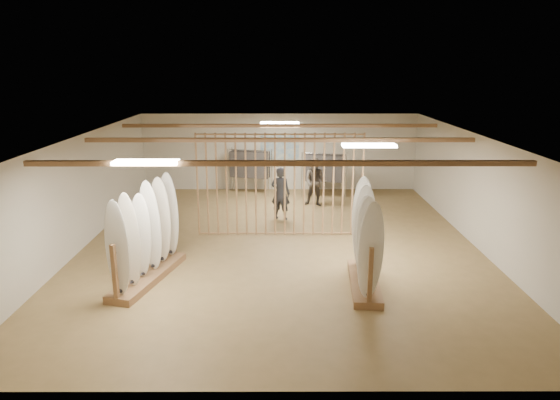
{
  "coord_description": "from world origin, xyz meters",
  "views": [
    {
      "loc": [
        -0.03,
        -12.12,
        4.48
      ],
      "look_at": [
        0.0,
        0.0,
        1.2
      ],
      "focal_mm": 32.0,
      "sensor_mm": 36.0,
      "label": 1
    }
  ],
  "objects_px": {
    "clothing_rack_a": "(250,165)",
    "shopper_b": "(315,179)",
    "shopper_a": "(281,190)",
    "rack_right": "(365,255)",
    "rack_left": "(147,249)",
    "clothing_rack_b": "(324,168)"
  },
  "relations": [
    {
      "from": "shopper_a",
      "to": "shopper_b",
      "type": "relative_size",
      "value": 1.0
    },
    {
      "from": "rack_left",
      "to": "clothing_rack_a",
      "type": "bearing_deg",
      "value": 91.05
    },
    {
      "from": "rack_right",
      "to": "shopper_a",
      "type": "distance_m",
      "value": 5.04
    },
    {
      "from": "rack_left",
      "to": "shopper_b",
      "type": "bearing_deg",
      "value": 69.94
    },
    {
      "from": "rack_right",
      "to": "clothing_rack_b",
      "type": "xyz_separation_m",
      "value": [
        -0.22,
        7.32,
        0.33
      ]
    },
    {
      "from": "rack_left",
      "to": "shopper_b",
      "type": "xyz_separation_m",
      "value": [
        4.0,
        5.86,
        0.2
      ]
    },
    {
      "from": "shopper_b",
      "to": "rack_left",
      "type": "bearing_deg",
      "value": -109.25
    },
    {
      "from": "shopper_b",
      "to": "shopper_a",
      "type": "bearing_deg",
      "value": -112.62
    },
    {
      "from": "shopper_b",
      "to": "rack_right",
      "type": "bearing_deg",
      "value": -69.4
    },
    {
      "from": "shopper_a",
      "to": "shopper_b",
      "type": "bearing_deg",
      "value": -110.99
    },
    {
      "from": "rack_left",
      "to": "shopper_b",
      "type": "relative_size",
      "value": 1.45
    },
    {
      "from": "shopper_a",
      "to": "shopper_b",
      "type": "xyz_separation_m",
      "value": [
        1.14,
        1.48,
        0.0
      ]
    },
    {
      "from": "rack_right",
      "to": "shopper_b",
      "type": "xyz_separation_m",
      "value": [
        -0.6,
        6.2,
        0.2
      ]
    },
    {
      "from": "shopper_b",
      "to": "clothing_rack_b",
      "type": "bearing_deg",
      "value": 86.21
    },
    {
      "from": "rack_left",
      "to": "rack_right",
      "type": "bearing_deg",
      "value": 10.04
    },
    {
      "from": "shopper_a",
      "to": "clothing_rack_b",
      "type": "bearing_deg",
      "value": -103.69
    },
    {
      "from": "rack_left",
      "to": "shopper_a",
      "type": "xyz_separation_m",
      "value": [
        2.86,
        4.38,
        0.19
      ]
    },
    {
      "from": "rack_left",
      "to": "clothing_rack_b",
      "type": "height_order",
      "value": "rack_left"
    },
    {
      "from": "clothing_rack_a",
      "to": "shopper_b",
      "type": "relative_size",
      "value": 0.89
    },
    {
      "from": "rack_left",
      "to": "shopper_a",
      "type": "height_order",
      "value": "rack_left"
    },
    {
      "from": "rack_right",
      "to": "clothing_rack_a",
      "type": "relative_size",
      "value": 1.36
    },
    {
      "from": "shopper_a",
      "to": "clothing_rack_a",
      "type": "bearing_deg",
      "value": -54.31
    }
  ]
}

